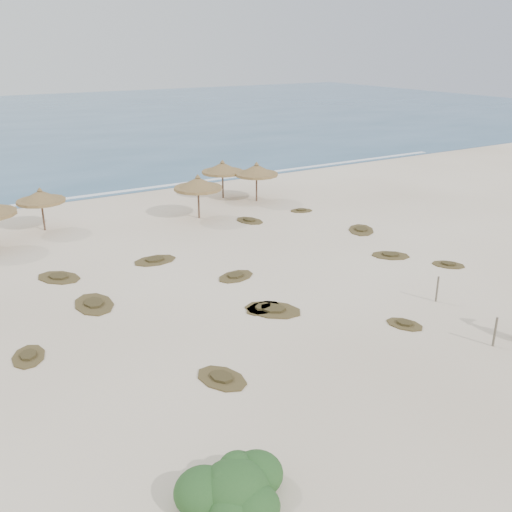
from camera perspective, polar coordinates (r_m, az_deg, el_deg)
The scene contains 24 objects.
ground at distance 24.05m, azimuth 4.06°, elevation -6.94°, with size 160.00×160.00×0.00m, color #FBE8CE.
ocean at distance 93.82m, azimuth -23.88°, elevation 12.05°, with size 200.00×100.00×0.01m, color navy.
foam_line at distance 46.43m, azimuth -14.78°, elevation 6.05°, with size 70.00×0.60×0.01m, color white.
palapa_2 at distance 37.83m, azimuth -20.74°, elevation 5.54°, with size 3.70×3.70×2.76m.
palapa_3 at distance 38.12m, azimuth -5.83°, elevation 7.16°, with size 3.48×3.48×3.00m.
palapa_4 at distance 43.23m, azimuth -3.37°, elevation 8.74°, with size 3.86×3.86×2.92m.
palapa_5 at distance 42.27m, azimuth 0.06°, elevation 8.53°, with size 3.67×3.67×2.95m.
fence_post_near at distance 24.03m, azimuth 22.79°, elevation -7.01°, with size 0.09×0.09×1.23m, color #635A4A.
fence_post_far at distance 27.14m, azimuth 17.67°, elevation -3.17°, with size 0.09×0.09×1.23m, color #635A4A.
bush at distance 15.66m, azimuth -2.17°, elevation -22.25°, with size 2.99×2.63×1.34m.
scrub_0 at distance 23.33m, azimuth -21.80°, elevation -9.28°, with size 1.63×2.09×0.16m.
scrub_1 at distance 26.78m, azimuth -15.90°, elevation -4.62°, with size 1.73×2.62×0.16m.
scrub_2 at distance 25.39m, azimuth 0.72°, elevation -5.19°, with size 1.98×1.49×0.16m.
scrub_3 at distance 28.76m, azimuth -2.05°, elevation -2.02°, with size 2.32×1.80×0.16m.
scrub_4 at distance 32.42m, azimuth 13.30°, elevation 0.08°, with size 2.47×2.36×0.16m.
scrub_5 at distance 36.49m, azimuth 10.47°, elevation 2.60°, with size 2.68×2.84×0.16m.
scrub_6 at distance 30.27m, azimuth -19.13°, elevation -2.02°, with size 2.66×2.87×0.16m.
scrub_7 at distance 37.81m, azimuth -0.64°, elevation 3.58°, with size 1.84×2.36×0.16m.
scrub_9 at distance 25.25m, azimuth 1.70°, elevation -5.36°, with size 2.96×3.07×0.16m.
scrub_10 at distance 40.25m, azimuth 4.55°, elevation 4.57°, with size 1.85×1.53×0.16m.
scrub_11 at distance 20.47m, azimuth -3.45°, elevation -12.08°, with size 1.93×2.39×0.16m.
scrub_12 at distance 24.79m, azimuth 14.64°, elevation -6.59°, with size 1.56×1.85×0.16m.
scrub_13 at distance 31.31m, azimuth -10.08°, elevation -0.41°, with size 2.36×1.54×0.16m.
scrub_14 at distance 31.92m, azimuth 18.68°, elevation -0.81°, with size 1.92×2.02×0.16m.
Camera 1 is at (-12.47, -17.33, 11.07)m, focal length 40.00 mm.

